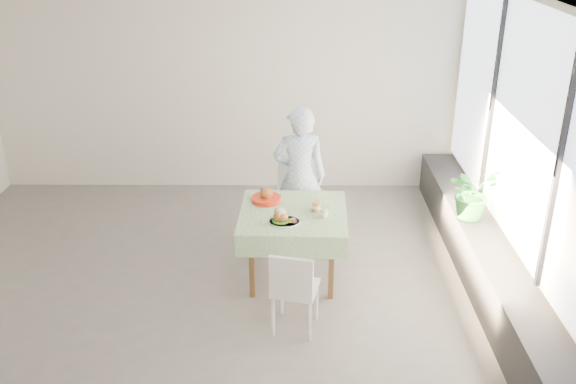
{
  "coord_description": "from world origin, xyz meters",
  "views": [
    {
      "loc": [
        0.87,
        -5.56,
        3.49
      ],
      "look_at": [
        0.83,
        0.18,
        0.93
      ],
      "focal_mm": 40.0,
      "sensor_mm": 36.0,
      "label": 1
    }
  ],
  "objects_px": {
    "main_dish": "(282,218)",
    "juice_cup_orange": "(316,206)",
    "chair_far": "(295,215)",
    "potted_plant": "(473,192)",
    "cafe_table": "(293,237)",
    "diner": "(300,177)",
    "chair_near": "(295,304)"
  },
  "relations": [
    {
      "from": "chair_far",
      "to": "main_dish",
      "type": "bearing_deg",
      "value": -96.43
    },
    {
      "from": "main_dish",
      "to": "potted_plant",
      "type": "xyz_separation_m",
      "value": [
        1.96,
        0.63,
        -0.01
      ]
    },
    {
      "from": "chair_near",
      "to": "main_dish",
      "type": "height_order",
      "value": "main_dish"
    },
    {
      "from": "diner",
      "to": "main_dish",
      "type": "height_order",
      "value": "diner"
    },
    {
      "from": "juice_cup_orange",
      "to": "potted_plant",
      "type": "xyz_separation_m",
      "value": [
        1.63,
        0.38,
        -0.02
      ]
    },
    {
      "from": "chair_far",
      "to": "potted_plant",
      "type": "relative_size",
      "value": 1.58
    },
    {
      "from": "chair_near",
      "to": "diner",
      "type": "height_order",
      "value": "diner"
    },
    {
      "from": "diner",
      "to": "juice_cup_orange",
      "type": "relative_size",
      "value": 5.86
    },
    {
      "from": "main_dish",
      "to": "juice_cup_orange",
      "type": "bearing_deg",
      "value": 37.16
    },
    {
      "from": "cafe_table",
      "to": "diner",
      "type": "distance_m",
      "value": 0.82
    },
    {
      "from": "cafe_table",
      "to": "potted_plant",
      "type": "distance_m",
      "value": 1.93
    },
    {
      "from": "chair_near",
      "to": "diner",
      "type": "bearing_deg",
      "value": 88.08
    },
    {
      "from": "chair_near",
      "to": "diner",
      "type": "distance_m",
      "value": 1.72
    },
    {
      "from": "cafe_table",
      "to": "main_dish",
      "type": "height_order",
      "value": "main_dish"
    },
    {
      "from": "cafe_table",
      "to": "chair_far",
      "type": "relative_size",
      "value": 1.19
    },
    {
      "from": "juice_cup_orange",
      "to": "diner",
      "type": "bearing_deg",
      "value": 101.99
    },
    {
      "from": "cafe_table",
      "to": "potted_plant",
      "type": "relative_size",
      "value": 1.89
    },
    {
      "from": "chair_far",
      "to": "potted_plant",
      "type": "xyz_separation_m",
      "value": [
        1.84,
        -0.5,
        0.51
      ]
    },
    {
      "from": "cafe_table",
      "to": "chair_far",
      "type": "xyz_separation_m",
      "value": [
        0.03,
        0.88,
        -0.18
      ]
    },
    {
      "from": "juice_cup_orange",
      "to": "chair_near",
      "type": "bearing_deg",
      "value": -103.43
    },
    {
      "from": "chair_far",
      "to": "main_dish",
      "type": "distance_m",
      "value": 1.24
    },
    {
      "from": "chair_near",
      "to": "main_dish",
      "type": "relative_size",
      "value": 2.7
    },
    {
      "from": "potted_plant",
      "to": "chair_far",
      "type": "bearing_deg",
      "value": 164.83
    },
    {
      "from": "juice_cup_orange",
      "to": "chair_far",
      "type": "bearing_deg",
      "value": 103.03
    },
    {
      "from": "chair_far",
      "to": "juice_cup_orange",
      "type": "bearing_deg",
      "value": -76.97
    },
    {
      "from": "juice_cup_orange",
      "to": "main_dish",
      "type": "bearing_deg",
      "value": -142.84
    },
    {
      "from": "chair_far",
      "to": "chair_near",
      "type": "bearing_deg",
      "value": -90.3
    },
    {
      "from": "juice_cup_orange",
      "to": "potted_plant",
      "type": "bearing_deg",
      "value": 13.0
    },
    {
      "from": "main_dish",
      "to": "diner",
      "type": "bearing_deg",
      "value": 80.13
    },
    {
      "from": "chair_far",
      "to": "diner",
      "type": "height_order",
      "value": "diner"
    },
    {
      "from": "chair_far",
      "to": "juice_cup_orange",
      "type": "xyz_separation_m",
      "value": [
        0.2,
        -0.88,
        0.53
      ]
    },
    {
      "from": "potted_plant",
      "to": "cafe_table",
      "type": "bearing_deg",
      "value": -168.36
    }
  ]
}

